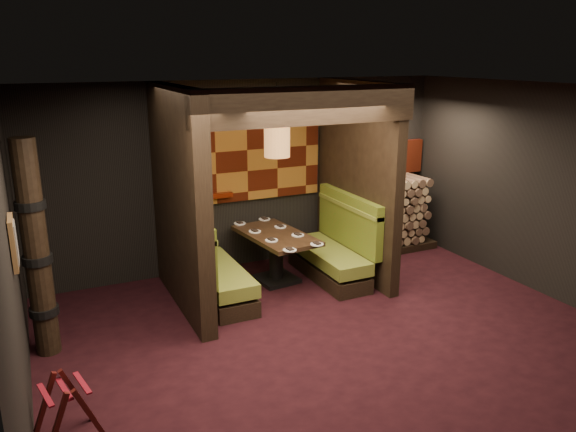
% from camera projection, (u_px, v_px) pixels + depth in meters
% --- Properties ---
extents(floor, '(6.50, 5.50, 0.02)m').
position_uv_depth(floor, '(335.00, 339.00, 6.58)').
color(floor, black).
rests_on(floor, ground).
extents(ceiling, '(6.50, 5.50, 0.02)m').
position_uv_depth(ceiling, '(342.00, 89.00, 5.78)').
color(ceiling, black).
rests_on(ceiling, ground).
extents(wall_back, '(6.50, 0.02, 2.85)m').
position_uv_depth(wall_back, '(247.00, 175.00, 8.57)').
color(wall_back, black).
rests_on(wall_back, ground).
extents(wall_front, '(6.50, 0.02, 2.85)m').
position_uv_depth(wall_front, '(544.00, 328.00, 3.78)').
color(wall_front, black).
rests_on(wall_front, ground).
extents(wall_left, '(0.02, 5.50, 2.85)m').
position_uv_depth(wall_left, '(11.00, 268.00, 4.84)').
color(wall_left, black).
rests_on(wall_left, ground).
extents(wall_right, '(0.02, 5.50, 2.85)m').
position_uv_depth(wall_right, '(549.00, 192.00, 7.51)').
color(wall_right, black).
rests_on(wall_right, ground).
extents(partition_left, '(0.20, 2.20, 2.85)m').
position_uv_depth(partition_left, '(179.00, 201.00, 7.06)').
color(partition_left, black).
rests_on(partition_left, floor).
extents(partition_right, '(0.15, 2.10, 2.85)m').
position_uv_depth(partition_right, '(357.00, 180.00, 8.19)').
color(partition_right, black).
rests_on(partition_right, floor).
extents(header_beam, '(2.85, 0.18, 0.44)m').
position_uv_depth(header_beam, '(308.00, 106.00, 6.44)').
color(header_beam, black).
rests_on(header_beam, partition_left).
extents(tapa_back_panel, '(2.40, 0.06, 1.55)m').
position_uv_depth(tapa_back_panel, '(246.00, 150.00, 8.41)').
color(tapa_back_panel, brown).
rests_on(tapa_back_panel, wall_back).
extents(tapa_side_panel, '(0.04, 1.85, 1.45)m').
position_uv_depth(tapa_side_panel, '(183.00, 164.00, 7.14)').
color(tapa_side_panel, brown).
rests_on(tapa_side_panel, partition_left).
extents(lacquer_shelf, '(0.60, 0.12, 0.07)m').
position_uv_depth(lacquer_shelf, '(213.00, 196.00, 8.30)').
color(lacquer_shelf, '#551504').
rests_on(lacquer_shelf, wall_back).
extents(booth_bench_left, '(0.68, 1.60, 1.14)m').
position_uv_depth(booth_bench_left, '(212.00, 272.00, 7.50)').
color(booth_bench_left, black).
rests_on(booth_bench_left, floor).
extents(booth_bench_right, '(0.68, 1.60, 1.14)m').
position_uv_depth(booth_bench_right, '(335.00, 251.00, 8.28)').
color(booth_bench_right, black).
rests_on(booth_bench_right, floor).
extents(dining_table, '(0.91, 1.46, 0.73)m').
position_uv_depth(dining_table, '(276.00, 249.00, 8.09)').
color(dining_table, black).
rests_on(dining_table, floor).
extents(place_settings, '(0.78, 1.64, 0.03)m').
position_uv_depth(place_settings, '(276.00, 233.00, 8.03)').
color(place_settings, white).
rests_on(place_settings, dining_table).
extents(pendant_lamp, '(0.36, 0.36, 1.00)m').
position_uv_depth(pendant_lamp, '(277.00, 140.00, 7.61)').
color(pendant_lamp, '#A16834').
rests_on(pendant_lamp, ceiling).
extents(framed_picture, '(0.05, 0.36, 0.46)m').
position_uv_depth(framed_picture, '(14.00, 243.00, 4.89)').
color(framed_picture, olive).
rests_on(framed_picture, wall_left).
extents(luggage_rack, '(0.66, 0.52, 0.64)m').
position_uv_depth(luggage_rack, '(67.00, 410.00, 4.73)').
color(luggage_rack, '#420E0C').
rests_on(luggage_rack, floor).
extents(totem_column, '(0.31, 0.31, 2.40)m').
position_uv_depth(totem_column, '(36.00, 252.00, 5.95)').
color(totem_column, black).
rests_on(totem_column, floor).
extents(firewood_stack, '(1.73, 0.70, 1.22)m').
position_uv_depth(firewood_stack, '(385.00, 215.00, 9.38)').
color(firewood_stack, black).
rests_on(firewood_stack, floor).
extents(mosaic_header, '(1.83, 0.10, 0.56)m').
position_uv_depth(mosaic_header, '(376.00, 159.00, 9.42)').
color(mosaic_header, maroon).
rests_on(mosaic_header, wall_back).
extents(bay_front_post, '(0.08, 0.08, 2.85)m').
position_uv_depth(bay_front_post, '(353.00, 177.00, 8.45)').
color(bay_front_post, black).
rests_on(bay_front_post, floor).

